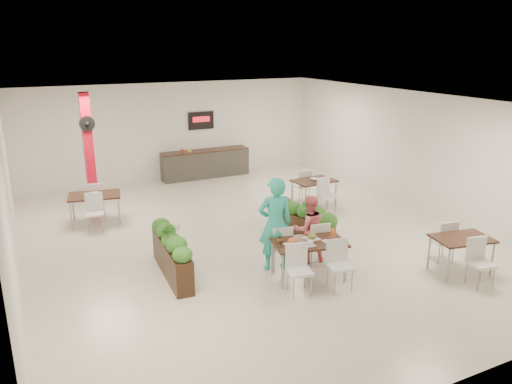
% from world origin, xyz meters
% --- Properties ---
extents(ground, '(12.00, 12.00, 0.00)m').
position_xyz_m(ground, '(0.00, 0.00, 0.00)').
color(ground, beige).
rests_on(ground, ground).
extents(room_shell, '(10.10, 12.10, 3.22)m').
position_xyz_m(room_shell, '(0.00, 0.00, 2.01)').
color(room_shell, white).
rests_on(room_shell, ground).
extents(red_column, '(0.40, 0.41, 3.20)m').
position_xyz_m(red_column, '(-3.00, 3.79, 1.64)').
color(red_column, red).
rests_on(red_column, ground).
extents(service_counter, '(3.00, 0.64, 2.20)m').
position_xyz_m(service_counter, '(1.00, 5.65, 0.49)').
color(service_counter, '#33302D').
rests_on(service_counter, ground).
extents(main_table, '(1.53, 1.83, 0.92)m').
position_xyz_m(main_table, '(0.09, -2.40, 0.64)').
color(main_table, black).
rests_on(main_table, ground).
extents(diner_man, '(0.78, 0.59, 1.93)m').
position_xyz_m(diner_man, '(-0.30, -1.75, 0.96)').
color(diner_man, '#29B4A0').
rests_on(diner_man, ground).
extents(diner_woman, '(0.80, 0.68, 1.44)m').
position_xyz_m(diner_woman, '(0.50, -1.75, 0.72)').
color(diner_woman, '#F66D7B').
rests_on(diner_woman, ground).
extents(planter_left, '(0.50, 2.13, 1.12)m').
position_xyz_m(planter_left, '(-2.27, -1.14, 0.53)').
color(planter_left, black).
rests_on(planter_left, ground).
extents(planter_right, '(0.80, 1.67, 0.90)m').
position_xyz_m(planter_right, '(1.08, -0.63, 0.48)').
color(planter_right, black).
rests_on(planter_right, ground).
extents(side_table_a, '(1.39, 1.67, 0.92)m').
position_xyz_m(side_table_a, '(-3.12, 2.64, 0.63)').
color(side_table_a, black).
rests_on(side_table_a, ground).
extents(side_table_b, '(1.22, 1.65, 0.92)m').
position_xyz_m(side_table_b, '(2.62, 1.36, 0.63)').
color(side_table_b, black).
rests_on(side_table_b, ground).
extents(side_table_c, '(1.24, 1.67, 0.92)m').
position_xyz_m(side_table_c, '(2.93, -3.55, 0.62)').
color(side_table_c, black).
rests_on(side_table_c, ground).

